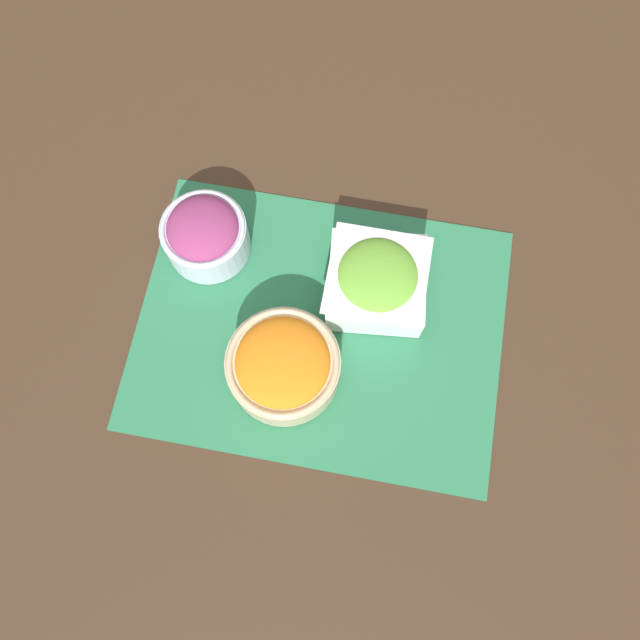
{
  "coord_description": "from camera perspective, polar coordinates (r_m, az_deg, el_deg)",
  "views": [
    {
      "loc": [
        0.05,
        -0.26,
        0.85
      ],
      "look_at": [
        0.0,
        0.0,
        0.03
      ],
      "focal_mm": 35.0,
      "sensor_mm": 36.0,
      "label": 1
    }
  ],
  "objects": [
    {
      "name": "ground_plane",
      "position": [
        0.89,
        -0.0,
        -0.67
      ],
      "size": [
        3.0,
        3.0,
        0.0
      ],
      "primitive_type": "plane",
      "color": "#422D1E"
    },
    {
      "name": "onion_bowl",
      "position": [
        0.91,
        -10.48,
        7.73
      ],
      "size": [
        0.12,
        0.12,
        0.08
      ],
      "color": "silver",
      "rests_on": "placemat"
    },
    {
      "name": "carrot_bowl",
      "position": [
        0.83,
        -3.36,
        -4.15
      ],
      "size": [
        0.15,
        0.15,
        0.08
      ],
      "color": "#C6B28E",
      "rests_on": "placemat"
    },
    {
      "name": "lettuce_bowl",
      "position": [
        0.87,
        5.18,
        3.6
      ],
      "size": [
        0.15,
        0.15,
        0.08
      ],
      "color": "white",
      "rests_on": "placemat"
    },
    {
      "name": "placemat",
      "position": [
        0.89,
        -0.0,
        -0.63
      ],
      "size": [
        0.52,
        0.39,
        0.0
      ],
      "color": "#2D7A51",
      "rests_on": "ground_plane"
    }
  ]
}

